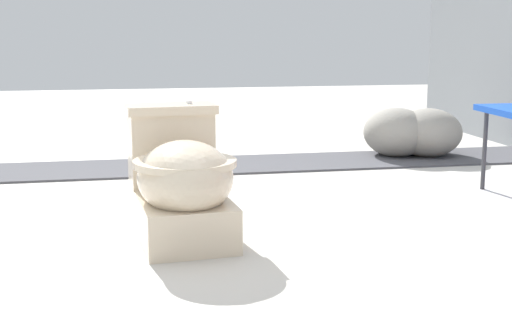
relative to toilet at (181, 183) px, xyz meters
The scene contains 5 objects.
ground_plane 0.28m from the toilet, 169.55° to the right, with size 14.00×14.00×0.00m, color beige.
gravel_strip 1.53m from the toilet, 162.03° to the left, with size 0.56×8.00×0.01m, color #4C4C51.
toilet is the anchor object (origin of this frame).
boulder_near 2.17m from the toilet, 135.67° to the left, with size 0.44×0.42×0.32m, color gray.
boulder_far 2.28m from the toilet, 131.38° to the left, with size 0.45×0.43×0.31m, color gray.
Camera 1 is at (2.89, -0.19, 0.81)m, focal length 50.00 mm.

